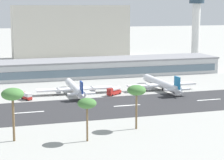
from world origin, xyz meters
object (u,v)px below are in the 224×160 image
object	(u,v)px
airliner_blue_tail_gate_1	(162,84)
palm_tree_3	(87,104)
distant_hotel_block	(71,32)
service_box_truck_1	(27,96)
airliner_navy_tail_gate_0	(75,89)
terminal_building	(93,67)
control_tower	(196,21)
service_fuel_truck_0	(114,91)
palm_tree_0	(13,95)
palm_tree_1	(137,91)

from	to	relation	value
airliner_blue_tail_gate_1	palm_tree_3	distance (m)	92.60
distant_hotel_block	airliner_blue_tail_gate_1	size ratio (longest dim) A/B	2.07
service_box_truck_1	airliner_navy_tail_gate_0	bearing A→B (deg)	-100.87
terminal_building	control_tower	world-z (taller)	control_tower
airliner_navy_tail_gate_0	palm_tree_3	size ratio (longest dim) A/B	3.04
airliner_blue_tail_gate_1	service_fuel_truck_0	bearing A→B (deg)	98.44
service_fuel_truck_0	service_box_truck_1	distance (m)	41.66
terminal_building	service_fuel_truck_0	bearing A→B (deg)	-95.03
distant_hotel_block	service_fuel_truck_0	bearing A→B (deg)	-94.77
palm_tree_0	control_tower	bearing A→B (deg)	46.28
airliner_blue_tail_gate_1	palm_tree_3	xyz separation A→B (m)	(-57.50, -72.03, 9.00)
distant_hotel_block	airliner_navy_tail_gate_0	distance (m)	158.80
service_box_truck_1	airliner_blue_tail_gate_1	bearing A→B (deg)	-112.55
control_tower	airliner_navy_tail_gate_0	bearing A→B (deg)	-143.13
control_tower	airliner_blue_tail_gate_1	bearing A→B (deg)	-126.74
terminal_building	service_box_truck_1	size ratio (longest dim) A/B	24.71
airliner_navy_tail_gate_0	airliner_blue_tail_gate_1	bearing A→B (deg)	-91.87
airliner_navy_tail_gate_0	palm_tree_1	bearing A→B (deg)	-171.80
airliner_navy_tail_gate_0	distant_hotel_block	bearing A→B (deg)	-9.05
distant_hotel_block	palm_tree_1	distance (m)	222.63
terminal_building	airliner_navy_tail_gate_0	bearing A→B (deg)	-113.23
control_tower	service_box_truck_1	world-z (taller)	control_tower
terminal_building	distant_hotel_block	distance (m)	103.19
control_tower	palm_tree_3	bearing A→B (deg)	-127.61
control_tower	distant_hotel_block	world-z (taller)	control_tower
distant_hotel_block	palm_tree_0	size ratio (longest dim) A/B	5.56
terminal_building	airliner_blue_tail_gate_1	xyz separation A→B (m)	(21.83, -56.29, -2.12)
terminal_building	service_fuel_truck_0	size ratio (longest dim) A/B	18.88
control_tower	palm_tree_0	bearing A→B (deg)	-133.72
service_box_truck_1	terminal_building	bearing A→B (deg)	-63.36
service_fuel_truck_0	palm_tree_3	size ratio (longest dim) A/B	0.61
airliner_navy_tail_gate_0	palm_tree_3	xyz separation A→B (m)	(-12.90, -75.26, 9.25)
distant_hotel_block	service_box_truck_1	bearing A→B (deg)	-108.95
distant_hotel_block	airliner_blue_tail_gate_1	distance (m)	159.51
service_box_truck_1	distant_hotel_block	bearing A→B (deg)	-43.83
airliner_blue_tail_gate_1	palm_tree_0	distance (m)	103.62
terminal_building	palm_tree_0	xyz separation A→B (m)	(-57.92, -121.38, 9.72)
distant_hotel_block	service_fuel_truck_0	xyz separation A→B (m)	(-13.51, -161.99, -19.50)
service_fuel_truck_0	palm_tree_1	xyz separation A→B (m)	(-10.54, -59.19, 11.47)
service_fuel_truck_0	service_box_truck_1	world-z (taller)	service_fuel_truck_0
airliner_navy_tail_gate_0	service_box_truck_1	size ratio (longest dim) A/B	6.57
service_box_truck_1	palm_tree_1	size ratio (longest dim) A/B	0.41
terminal_building	palm_tree_0	distance (m)	134.84
distant_hotel_block	palm_tree_0	distance (m)	232.63
control_tower	airliner_navy_tail_gate_0	distance (m)	136.53
palm_tree_1	service_box_truck_1	bearing A→B (deg)	117.20
control_tower	palm_tree_0	distance (m)	206.03
service_box_truck_1	palm_tree_1	world-z (taller)	palm_tree_1
palm_tree_1	palm_tree_3	xyz separation A→B (m)	(-19.81, -8.70, -1.43)
terminal_building	service_box_truck_1	bearing A→B (deg)	-128.47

